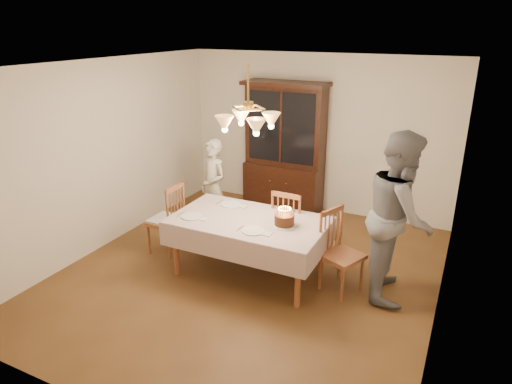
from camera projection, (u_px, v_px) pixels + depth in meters
The scene contains 14 objects.
ground at pixel (249, 273), 5.88m from camera, with size 5.00×5.00×0.00m, color #533317.
room_shell at pixel (249, 155), 5.33m from camera, with size 5.00×5.00×5.00m.
dining_table at pixel (249, 225), 5.64m from camera, with size 1.90×1.10×0.76m.
china_hutch at pixel (285, 150), 7.61m from camera, with size 1.38×0.54×2.16m.
chair_far_side at pixel (290, 228), 6.13m from camera, with size 0.45×0.43×1.00m.
chair_left_end at pixel (166, 221), 6.31m from camera, with size 0.42×0.44×1.00m.
chair_right_end at pixel (341, 256), 5.38m from camera, with size 0.56×0.57×1.00m.
elderly_woman at pixel (213, 187), 6.83m from camera, with size 0.53×0.35×1.45m, color beige.
adult_in_grey at pixel (399, 216), 5.16m from camera, with size 0.95×0.74×1.96m, color slate.
birthday_cake at pixel (284, 220), 5.42m from camera, with size 0.30×0.30×0.23m.
place_setting_near_left at pixel (193, 217), 5.68m from camera, with size 0.41×0.27×0.02m.
place_setting_near_right at pixel (254, 231), 5.28m from camera, with size 0.41×0.26×0.02m.
place_setting_far_left at pixel (232, 204), 6.06m from camera, with size 0.42×0.27×0.02m.
chandelier at pixel (248, 121), 5.19m from camera, with size 0.62×0.62×0.73m.
Camera 1 is at (2.33, -4.59, 3.03)m, focal length 32.00 mm.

